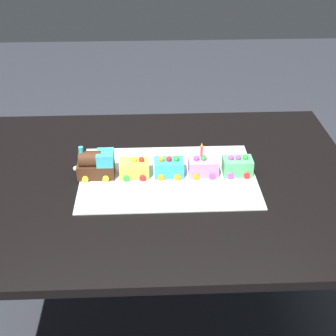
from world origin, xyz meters
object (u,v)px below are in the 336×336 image
(cake_car_gondola_lemon, at_px, (135,168))
(birthday_candle, at_px, (202,150))
(dining_table, at_px, (156,202))
(cake_locomotive, at_px, (96,164))
(cake_car_caboose_bubblegum, at_px, (203,167))
(cake_car_flatbed_mint_green, at_px, (237,166))
(cake_car_hopper_turquoise, at_px, (169,167))

(cake_car_gondola_lemon, relative_size, birthday_candle, 1.97)
(dining_table, xyz_separation_m, birthday_candle, (0.16, 0.01, 0.21))
(dining_table, relative_size, cake_locomotive, 10.00)
(dining_table, xyz_separation_m, cake_car_caboose_bubblegum, (0.16, 0.01, 0.14))
(dining_table, bearing_deg, birthday_candle, 3.92)
(cake_locomotive, bearing_deg, dining_table, -3.04)
(cake_car_caboose_bubblegum, xyz_separation_m, birthday_candle, (-0.01, -0.00, 0.07))
(cake_car_caboose_bubblegum, bearing_deg, cake_locomotive, -180.00)
(cake_locomotive, xyz_separation_m, cake_car_gondola_lemon, (0.13, 0.00, -0.02))
(birthday_candle, bearing_deg, cake_car_gondola_lemon, 180.00)
(cake_car_gondola_lemon, xyz_separation_m, cake_car_flatbed_mint_green, (0.35, 0.00, 0.00))
(cake_car_flatbed_mint_green, distance_m, birthday_candle, 0.14)
(cake_car_flatbed_mint_green, bearing_deg, cake_locomotive, -180.00)
(dining_table, relative_size, cake_car_caboose_bubblegum, 14.00)
(cake_car_gondola_lemon, distance_m, birthday_candle, 0.24)
(cake_locomotive, height_order, cake_car_hopper_turquoise, cake_locomotive)
(cake_car_caboose_bubblegum, distance_m, cake_car_flatbed_mint_green, 0.12)
(cake_locomotive, relative_size, cake_car_hopper_turquoise, 1.40)
(cake_car_gondola_lemon, relative_size, cake_car_caboose_bubblegum, 1.00)
(cake_car_gondola_lemon, height_order, cake_car_flatbed_mint_green, same)
(cake_car_hopper_turquoise, xyz_separation_m, birthday_candle, (0.11, -0.00, 0.07))
(cake_car_caboose_bubblegum, bearing_deg, birthday_candle, -180.00)
(cake_locomotive, bearing_deg, birthday_candle, 0.00)
(cake_car_gondola_lemon, relative_size, cake_car_hopper_turquoise, 1.00)
(dining_table, distance_m, cake_car_hopper_turquoise, 0.15)
(cake_car_hopper_turquoise, bearing_deg, cake_car_flatbed_mint_green, 0.00)
(cake_car_hopper_turquoise, distance_m, birthday_candle, 0.13)
(cake_car_caboose_bubblegum, xyz_separation_m, cake_car_flatbed_mint_green, (0.12, 0.00, 0.00))
(cake_car_gondola_lemon, bearing_deg, birthday_candle, -0.00)
(cake_car_hopper_turquoise, height_order, cake_car_flatbed_mint_green, same)
(birthday_candle, bearing_deg, dining_table, -176.08)
(dining_table, height_order, cake_car_flatbed_mint_green, cake_car_flatbed_mint_green)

